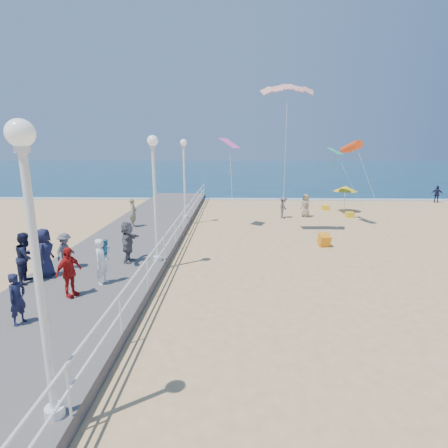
{
  "coord_description": "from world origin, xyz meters",
  "views": [
    {
      "loc": [
        -2.07,
        -14.46,
        5.31
      ],
      "look_at": [
        -2.5,
        2.0,
        1.6
      ],
      "focal_mm": 28.0,
      "sensor_mm": 36.0,
      "label": 1
    }
  ],
  "objects_px": {
    "spectator_2": "(65,251)",
    "box_kite": "(324,241)",
    "woman_holding_toddler": "(102,262)",
    "beach_umbrella": "(345,189)",
    "spectator_3": "(69,272)",
    "beach_chair_right": "(350,215)",
    "lamp_post_near": "(34,248)",
    "beach_walker_a": "(283,207)",
    "beach_walker_b": "(437,194)",
    "lamp_post_far": "(184,171)",
    "spectator_7": "(26,257)",
    "beach_walker_c": "(306,206)",
    "spectator_4": "(45,253)",
    "lamp_post_mid": "(154,186)",
    "toddler_held": "(107,250)",
    "spectator_6": "(133,213)",
    "spectator_0": "(17,299)",
    "beach_chair_left": "(326,208)",
    "spectator_5": "(128,242)"
  },
  "relations": [
    {
      "from": "lamp_post_far",
      "to": "spectator_3",
      "type": "xyz_separation_m",
      "value": [
        -2.1,
        -12.77,
        -2.41
      ]
    },
    {
      "from": "spectator_4",
      "to": "beach_walker_c",
      "type": "distance_m",
      "value": 18.64
    },
    {
      "from": "spectator_3",
      "to": "beach_chair_right",
      "type": "bearing_deg",
      "value": -18.58
    },
    {
      "from": "spectator_7",
      "to": "beach_walker_c",
      "type": "distance_m",
      "value": 19.3
    },
    {
      "from": "beach_chair_right",
      "to": "beach_umbrella",
      "type": "bearing_deg",
      "value": 83.64
    },
    {
      "from": "beach_walker_a",
      "to": "beach_walker_b",
      "type": "bearing_deg",
      "value": -38.75
    },
    {
      "from": "spectator_7",
      "to": "beach_walker_b",
      "type": "bearing_deg",
      "value": -63.19
    },
    {
      "from": "lamp_post_mid",
      "to": "spectator_5",
      "type": "bearing_deg",
      "value": -170.42
    },
    {
      "from": "lamp_post_near",
      "to": "beach_walker_a",
      "type": "bearing_deg",
      "value": 70.89
    },
    {
      "from": "spectator_5",
      "to": "beach_umbrella",
      "type": "relative_size",
      "value": 0.83
    },
    {
      "from": "lamp_post_near",
      "to": "spectator_3",
      "type": "bearing_deg",
      "value": 111.91
    },
    {
      "from": "lamp_post_mid",
      "to": "lamp_post_far",
      "type": "xyz_separation_m",
      "value": [
        0.0,
        9.0,
        0.0
      ]
    },
    {
      "from": "woman_holding_toddler",
      "to": "beach_umbrella",
      "type": "xyz_separation_m",
      "value": [
        13.77,
        16.53,
        0.67
      ]
    },
    {
      "from": "spectator_4",
      "to": "spectator_7",
      "type": "bearing_deg",
      "value": 136.81
    },
    {
      "from": "beach_umbrella",
      "to": "beach_chair_left",
      "type": "xyz_separation_m",
      "value": [
        -1.28,
        0.79,
        -1.71
      ]
    },
    {
      "from": "spectator_4",
      "to": "box_kite",
      "type": "height_order",
      "value": "spectator_4"
    },
    {
      "from": "lamp_post_near",
      "to": "beach_umbrella",
      "type": "xyz_separation_m",
      "value": [
        12.35,
        22.88,
        -1.75
      ]
    },
    {
      "from": "spectator_0",
      "to": "spectator_5",
      "type": "relative_size",
      "value": 0.84
    },
    {
      "from": "lamp_post_near",
      "to": "beach_walker_a",
      "type": "height_order",
      "value": "lamp_post_near"
    },
    {
      "from": "spectator_6",
      "to": "beach_walker_a",
      "type": "relative_size",
      "value": 1.09
    },
    {
      "from": "spectator_2",
      "to": "beach_walker_a",
      "type": "height_order",
      "value": "spectator_2"
    },
    {
      "from": "lamp_post_near",
      "to": "lamp_post_far",
      "type": "distance_m",
      "value": 18.0
    },
    {
      "from": "beach_walker_b",
      "to": "spectator_0",
      "type": "bearing_deg",
      "value": 76.99
    },
    {
      "from": "lamp_post_mid",
      "to": "beach_umbrella",
      "type": "xyz_separation_m",
      "value": [
        12.35,
        13.88,
        -1.75
      ]
    },
    {
      "from": "lamp_post_far",
      "to": "beach_walker_a",
      "type": "distance_m",
      "value": 7.92
    },
    {
      "from": "lamp_post_near",
      "to": "lamp_post_mid",
      "type": "height_order",
      "value": "same"
    },
    {
      "from": "beach_walker_b",
      "to": "lamp_post_near",
      "type": "bearing_deg",
      "value": 83.9
    },
    {
      "from": "spectator_2",
      "to": "box_kite",
      "type": "bearing_deg",
      "value": -54.66
    },
    {
      "from": "spectator_6",
      "to": "spectator_0",
      "type": "bearing_deg",
      "value": 169.1
    },
    {
      "from": "beach_chair_left",
      "to": "spectator_5",
      "type": "bearing_deg",
      "value": -129.54
    },
    {
      "from": "spectator_6",
      "to": "spectator_7",
      "type": "xyz_separation_m",
      "value": [
        -1.4,
        -8.95,
        0.05
      ]
    },
    {
      "from": "toddler_held",
      "to": "spectator_7",
      "type": "relative_size",
      "value": 0.42
    },
    {
      "from": "spectator_0",
      "to": "beach_chair_left",
      "type": "height_order",
      "value": "spectator_0"
    },
    {
      "from": "spectator_3",
      "to": "beach_chair_left",
      "type": "xyz_separation_m",
      "value": [
        13.18,
        18.44,
        -1.05
      ]
    },
    {
      "from": "spectator_4",
      "to": "beach_chair_right",
      "type": "height_order",
      "value": "spectator_4"
    },
    {
      "from": "beach_walker_a",
      "to": "beach_walker_c",
      "type": "distance_m",
      "value": 1.8
    },
    {
      "from": "lamp_post_near",
      "to": "beach_walker_c",
      "type": "xyz_separation_m",
      "value": [
        8.77,
        20.73,
        -2.79
      ]
    },
    {
      "from": "spectator_2",
      "to": "beach_walker_c",
      "type": "xyz_separation_m",
      "value": [
        12.27,
        12.83,
        -0.27
      ]
    },
    {
      "from": "lamp_post_far",
      "to": "spectator_3",
      "type": "relative_size",
      "value": 3.14
    },
    {
      "from": "spectator_5",
      "to": "beach_walker_a",
      "type": "bearing_deg",
      "value": -34.31
    },
    {
      "from": "lamp_post_near",
      "to": "lamp_post_mid",
      "type": "relative_size",
      "value": 1.0
    },
    {
      "from": "lamp_post_far",
      "to": "beach_walker_b",
      "type": "relative_size",
      "value": 3.32
    },
    {
      "from": "beach_chair_right",
      "to": "beach_walker_c",
      "type": "bearing_deg",
      "value": 178.5
    },
    {
      "from": "toddler_held",
      "to": "spectator_2",
      "type": "bearing_deg",
      "value": 74.77
    },
    {
      "from": "beach_chair_left",
      "to": "beach_walker_a",
      "type": "bearing_deg",
      "value": -140.02
    },
    {
      "from": "lamp_post_near",
      "to": "beach_chair_right",
      "type": "bearing_deg",
      "value": 59.61
    },
    {
      "from": "spectator_5",
      "to": "beach_walker_a",
      "type": "distance_m",
      "value": 14.13
    },
    {
      "from": "lamp_post_mid",
      "to": "beach_chair_right",
      "type": "height_order",
      "value": "lamp_post_mid"
    },
    {
      "from": "beach_walker_a",
      "to": "beach_chair_left",
      "type": "height_order",
      "value": "beach_walker_a"
    },
    {
      "from": "beach_walker_a",
      "to": "box_kite",
      "type": "bearing_deg",
      "value": -146.03
    }
  ]
}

